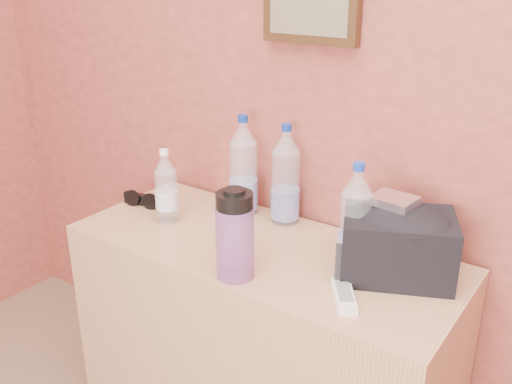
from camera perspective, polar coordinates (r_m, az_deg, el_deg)
dresser at (r=1.86m, az=0.53°, el=-15.41°), size 1.16×0.48×0.72m
pet_large_b at (r=1.83m, az=-1.28°, el=2.15°), size 0.09×0.09×0.33m
pet_large_c at (r=1.77m, az=2.97°, el=1.24°), size 0.09×0.09×0.32m
pet_large_d at (r=1.51m, az=9.87°, el=-3.19°), size 0.08×0.08×0.30m
pet_small at (r=1.81m, az=-8.95°, el=0.18°), size 0.07×0.07×0.24m
nalgene_bottle at (r=1.46m, az=-2.12°, el=-4.25°), size 0.10×0.10×0.25m
sunglasses at (r=1.97m, az=-11.14°, el=-0.79°), size 0.16×0.08×0.04m
ac_remote at (r=1.43m, az=8.78°, el=-10.22°), size 0.12×0.15×0.02m
toiletry_bag at (r=1.52m, az=14.02°, el=-4.87°), size 0.34×0.30×0.19m
foil_packet at (r=1.50m, az=13.64°, el=-0.85°), size 0.12×0.10×0.02m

